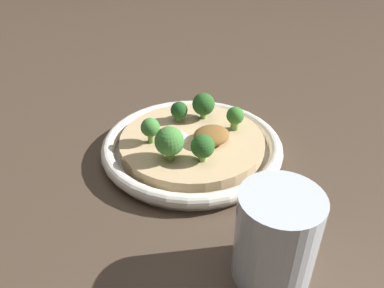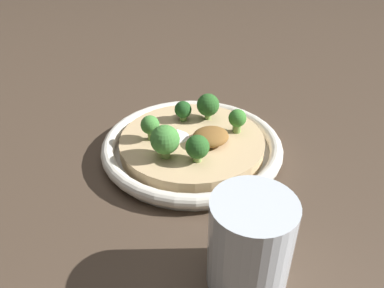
# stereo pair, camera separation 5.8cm
# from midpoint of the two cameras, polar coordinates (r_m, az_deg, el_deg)

# --- Properties ---
(ground_plane) EXTENTS (6.00, 6.00, 0.00)m
(ground_plane) POSITION_cam_midpoint_polar(r_m,az_deg,el_deg) (0.59, 2.81, -1.63)
(ground_plane) COLOR #47382B
(risotto_bowl) EXTENTS (0.28, 0.28, 0.03)m
(risotto_bowl) POSITION_cam_midpoint_polar(r_m,az_deg,el_deg) (0.58, 2.85, -0.35)
(risotto_bowl) COLOR silver
(risotto_bowl) RESTS_ON ground_plane
(cheese_sprinkle) EXTENTS (0.04, 0.04, 0.01)m
(cheese_sprinkle) POSITION_cam_midpoint_polar(r_m,az_deg,el_deg) (0.57, 0.60, 1.59)
(cheese_sprinkle) COLOR white
(cheese_sprinkle) RESTS_ON risotto_bowl
(crispy_onion_garnish) EXTENTS (0.06, 0.05, 0.02)m
(crispy_onion_garnish) POSITION_cam_midpoint_polar(r_m,az_deg,el_deg) (0.56, 5.82, 1.03)
(crispy_onion_garnish) COLOR brown
(crispy_onion_garnish) RESTS_ON risotto_bowl
(broccoli_front) EXTENTS (0.03, 0.03, 0.04)m
(broccoli_front) POSITION_cam_midpoint_polar(r_m,az_deg,el_deg) (0.51, 4.08, -0.62)
(broccoli_front) COLOR #84A856
(broccoli_front) RESTS_ON risotto_bowl
(broccoli_right) EXTENTS (0.03, 0.03, 0.04)m
(broccoli_right) POSITION_cam_midpoint_polar(r_m,az_deg,el_deg) (0.58, 9.76, 3.66)
(broccoli_right) COLOR #759E4C
(broccoli_right) RESTS_ON risotto_bowl
(broccoli_back_left) EXTENTS (0.03, 0.03, 0.04)m
(broccoli_back_left) POSITION_cam_midpoint_polar(r_m,az_deg,el_deg) (0.56, -3.46, 2.75)
(broccoli_back_left) COLOR #759E4C
(broccoli_back_left) RESTS_ON risotto_bowl
(broccoli_left) EXTENTS (0.04, 0.04, 0.05)m
(broccoli_left) POSITION_cam_midpoint_polar(r_m,az_deg,el_deg) (0.51, -0.94, 0.49)
(broccoli_left) COLOR #84A856
(broccoli_left) RESTS_ON risotto_bowl
(broccoli_back_right) EXTENTS (0.04, 0.04, 0.04)m
(broccoli_back_right) POSITION_cam_midpoint_polar(r_m,az_deg,el_deg) (0.61, 5.17, 5.84)
(broccoli_back_right) COLOR #759E4C
(broccoli_back_right) RESTS_ON risotto_bowl
(broccoli_back) EXTENTS (0.03, 0.03, 0.03)m
(broccoli_back) POSITION_cam_midpoint_polar(r_m,az_deg,el_deg) (0.61, 1.35, 5.11)
(broccoli_back) COLOR #668E47
(broccoli_back) RESTS_ON risotto_bowl
(drinking_glass) EXTENTS (0.08, 0.08, 0.11)m
(drinking_glass) POSITION_cam_midpoint_polar(r_m,az_deg,el_deg) (0.39, 13.20, -14.78)
(drinking_glass) COLOR silver
(drinking_glass) RESTS_ON ground_plane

